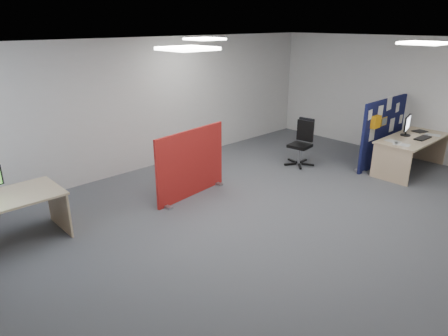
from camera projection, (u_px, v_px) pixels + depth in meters
floor at (283, 215)px, 6.56m from camera, size 9.00×9.00×0.00m
ceiling at (293, 43)px, 5.62m from camera, size 9.00×7.00×0.02m
wall_back at (157, 103)px, 8.48m from camera, size 9.00×0.02×2.70m
wall_right at (413, 99)px, 8.98m from camera, size 0.02×7.00×2.70m
ceiling_lights at (272, 43)px, 6.30m from camera, size 4.10×4.10×0.04m
navy_divider at (383, 132)px, 8.59m from camera, size 1.78×0.30×1.52m
main_desk at (410, 144)px, 8.35m from camera, size 1.88×0.84×0.73m
monitor_main at (407, 125)px, 8.31m from camera, size 0.48×0.20×0.42m
keyboard at (423, 138)px, 8.16m from camera, size 0.46×0.20×0.02m
mouse at (426, 135)px, 8.36m from camera, size 0.10×0.06×0.03m
paper_tray at (420, 131)px, 8.68m from camera, size 0.33×0.29×0.01m
red_divider at (191, 164)px, 7.11m from camera, size 1.63×0.30×1.22m
office_chair at (302, 139)px, 8.72m from camera, size 0.65×0.66×0.99m
desk_papers at (410, 140)px, 8.07m from camera, size 1.44×0.69×0.00m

